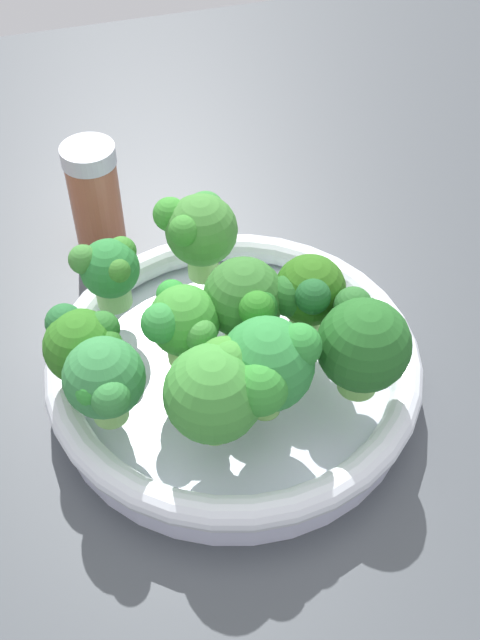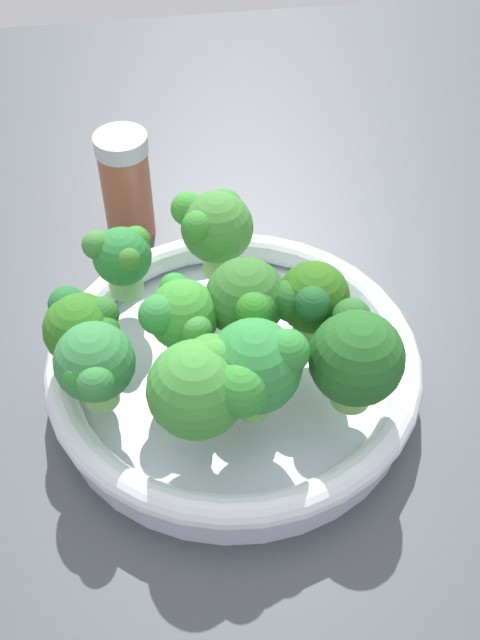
% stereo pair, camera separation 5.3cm
% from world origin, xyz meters
% --- Properties ---
extents(ground_plane, '(1.30, 1.30, 0.03)m').
position_xyz_m(ground_plane, '(0.00, 0.00, -0.01)').
color(ground_plane, '#41464B').
extents(bowl, '(0.28, 0.28, 0.04)m').
position_xyz_m(bowl, '(-0.02, 0.00, 0.02)').
color(bowl, silver).
rests_on(bowl, ground_plane).
extents(broccoli_floret_0, '(0.07, 0.06, 0.07)m').
position_xyz_m(broccoli_floret_0, '(0.04, 0.07, 0.08)').
color(broccoli_floret_0, '#7DBE5A').
rests_on(broccoli_floret_0, bowl).
extents(broccoli_floret_1, '(0.06, 0.06, 0.07)m').
position_xyz_m(broccoli_floret_1, '(-0.02, 0.01, 0.08)').
color(broccoli_floret_1, '#9DD465').
rests_on(broccoli_floret_1, bowl).
extents(broccoli_floret_2, '(0.04, 0.05, 0.06)m').
position_xyz_m(broccoli_floret_2, '(-0.09, -0.07, 0.08)').
color(broccoli_floret_2, '#83BF6A').
rests_on(broccoli_floret_2, bowl).
extents(broccoli_floret_3, '(0.06, 0.07, 0.07)m').
position_xyz_m(broccoli_floret_3, '(0.05, -0.03, 0.09)').
color(broccoli_floret_3, '#7EB45C').
rests_on(broccoli_floret_3, bowl).
extents(broccoli_floret_4, '(0.06, 0.06, 0.07)m').
position_xyz_m(broccoli_floret_4, '(-0.10, -0.01, 0.09)').
color(broccoli_floret_4, '#91CC69').
rests_on(broccoli_floret_4, bowl).
extents(broccoli_floret_5, '(0.06, 0.06, 0.07)m').
position_xyz_m(broccoli_floret_5, '(-0.02, 0.05, 0.08)').
color(broccoli_floret_5, '#90CC62').
rests_on(broccoli_floret_5, bowl).
extents(broccoli_floret_6, '(0.06, 0.05, 0.07)m').
position_xyz_m(broccoli_floret_6, '(0.02, -0.10, 0.08)').
color(broccoli_floret_6, '#87C664').
rests_on(broccoli_floret_6, bowl).
extents(broccoli_floret_7, '(0.07, 0.07, 0.08)m').
position_xyz_m(broccoli_floret_7, '(0.04, 0.00, 0.09)').
color(broccoli_floret_7, '#77B852').
rests_on(broccoli_floret_7, bowl).
extents(broccoli_floret_8, '(0.06, 0.06, 0.06)m').
position_xyz_m(broccoli_floret_8, '(-0.02, -0.04, 0.08)').
color(broccoli_floret_8, '#A0D765').
rests_on(broccoli_floret_8, bowl).
extents(broccoli_floret_9, '(0.05, 0.05, 0.06)m').
position_xyz_m(broccoli_floret_9, '(-0.02, -0.10, 0.08)').
color(broccoli_floret_9, '#78BB5A').
rests_on(broccoli_floret_9, bowl).
extents(pepper_shaker, '(0.05, 0.05, 0.10)m').
position_xyz_m(pepper_shaker, '(-0.21, -0.07, 0.05)').
color(pepper_shaker, '#965338').
rests_on(pepper_shaker, ground_plane).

